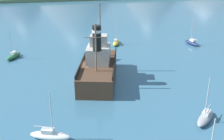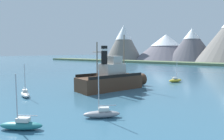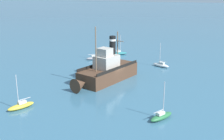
% 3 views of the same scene
% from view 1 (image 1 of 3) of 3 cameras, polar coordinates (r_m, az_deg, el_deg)
% --- Properties ---
extents(ground_plane, '(600.00, 600.00, 0.00)m').
position_cam_1_polar(ground_plane, '(38.24, -5.14, -2.17)').
color(ground_plane, '#38667F').
extents(old_tugboat, '(7.36, 14.78, 9.90)m').
position_cam_1_polar(old_tugboat, '(38.25, -2.70, 0.87)').
color(old_tugboat, '#4C3323').
rests_on(old_tugboat, ground).
extents(sailboat_yellow, '(2.51, 3.93, 4.90)m').
position_cam_1_polar(sailboat_yellow, '(54.06, 0.84, 5.64)').
color(sailboat_yellow, gold).
rests_on(sailboat_yellow, ground).
extents(sailboat_green, '(2.73, 3.88, 4.90)m').
position_cam_1_polar(sailboat_green, '(49.28, -19.38, 2.75)').
color(sailboat_green, '#286B3D').
rests_on(sailboat_green, ground).
extents(sailboat_navy, '(1.84, 3.94, 4.90)m').
position_cam_1_polar(sailboat_navy, '(56.09, 15.91, 5.40)').
color(sailboat_navy, navy).
rests_on(sailboat_navy, ground).
extents(sailboat_white, '(3.94, 2.36, 4.90)m').
position_cam_1_polar(sailboat_white, '(26.95, -12.49, -12.76)').
color(sailboat_white, white).
rests_on(sailboat_white, ground).
extents(sailboat_grey, '(3.50, 3.42, 4.90)m').
position_cam_1_polar(sailboat_grey, '(30.45, 18.44, -9.08)').
color(sailboat_grey, gray).
rests_on(sailboat_grey, ground).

